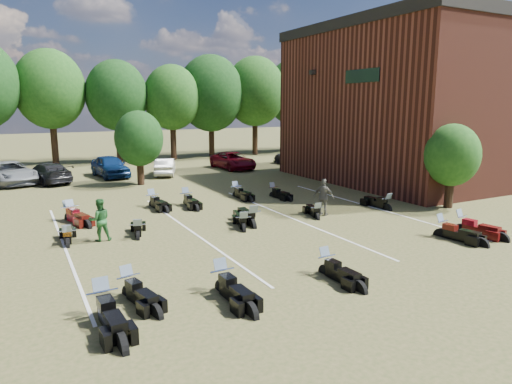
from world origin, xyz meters
TOP-DOWN VIEW (x-y plane):
  - ground at (0.00, 0.00)m, footprint 160.00×160.00m
  - car_2 at (-9.76, 19.92)m, footprint 3.94×5.94m
  - car_3 at (-7.49, 19.13)m, footprint 3.33×5.13m
  - car_4 at (-3.17, 19.93)m, footprint 2.44×4.89m
  - car_5 at (0.68, 18.77)m, footprint 2.67×4.17m
  - car_6 at (6.75, 19.53)m, footprint 2.55×5.10m
  - car_7 at (13.12, 19.28)m, footprint 3.24×5.51m
  - person_green at (-6.63, 3.37)m, footprint 0.85×0.68m
  - person_grey at (3.68, 2.66)m, footprint 0.95×1.12m
  - motorcycle_1 at (-7.73, -3.54)m, footprint 0.92×2.56m
  - motorcycle_2 at (-6.87, -2.57)m, footprint 1.16×2.32m
  - motorcycle_3 at (-4.42, -3.50)m, footprint 0.83×2.43m
  - motorcycle_4 at (-0.94, -3.78)m, footprint 0.75×2.20m
  - motorcycle_5 at (5.79, -2.56)m, footprint 1.08×2.41m
  - motorcycle_6 at (7.10, -2.45)m, footprint 1.12×2.46m
  - motorcycle_8 at (-7.87, 3.23)m, footprint 0.90×2.21m
  - motorcycle_9 at (-5.26, 2.97)m, footprint 1.15×2.17m
  - motorcycle_10 at (-0.99, 2.01)m, footprint 1.32×2.26m
  - motorcycle_11 at (-0.37, 2.35)m, footprint 1.16×2.58m
  - motorcycle_12 at (2.98, 2.21)m, footprint 1.21×2.11m
  - motorcycle_13 at (7.22, 2.05)m, footprint 0.81×2.26m
  - motorcycle_14 at (-7.30, 7.34)m, footprint 1.41×2.54m
  - motorcycle_15 at (-7.39, 7.48)m, footprint 1.42×2.43m
  - motorcycle_16 at (-3.15, 8.50)m, footprint 1.04×2.38m
  - motorcycle_18 at (-1.40, 8.14)m, footprint 0.79×2.31m
  - motorcycle_19 at (3.81, 7.76)m, footprint 0.86×2.13m
  - motorcycle_20 at (1.88, 8.76)m, footprint 0.82×2.28m
  - brick_building at (22.00, 9.00)m, footprint 25.40×15.20m
  - tree_line at (-1.00, 29.00)m, footprint 56.00×6.00m
  - young_tree_near_building at (10.50, 1.00)m, footprint 2.80×2.80m
  - young_tree_midfield at (-2.00, 15.50)m, footprint 3.20×3.20m
  - parking_lines at (-3.00, 3.00)m, footprint 20.10×14.00m

SIDE VIEW (x-z plane):
  - ground at x=0.00m, z-range 0.00..0.00m
  - motorcycle_1 at x=-7.73m, z-range -0.70..0.70m
  - motorcycle_2 at x=-6.87m, z-range -0.62..0.62m
  - motorcycle_3 at x=-4.42m, z-range -0.67..0.67m
  - motorcycle_4 at x=-0.94m, z-range -0.61..0.61m
  - motorcycle_5 at x=5.79m, z-range -0.65..0.65m
  - motorcycle_6 at x=7.10m, z-range -0.66..0.66m
  - motorcycle_8 at x=-7.87m, z-range -0.60..0.60m
  - motorcycle_9 at x=-5.26m, z-range -0.58..0.58m
  - motorcycle_10 at x=-0.99m, z-range -0.60..0.60m
  - motorcycle_11 at x=-0.37m, z-range -0.69..0.69m
  - motorcycle_12 at x=2.98m, z-range -0.56..0.56m
  - motorcycle_13 at x=7.22m, z-range -0.62..0.62m
  - motorcycle_14 at x=-7.30m, z-range -0.68..0.68m
  - motorcycle_15 at x=-7.39m, z-range -0.64..0.64m
  - motorcycle_16 at x=-3.15m, z-range -0.64..0.64m
  - motorcycle_18 at x=-1.40m, z-range -0.64..0.64m
  - motorcycle_19 at x=3.81m, z-range -0.58..0.58m
  - motorcycle_20 at x=1.88m, z-range -0.63..0.63m
  - parking_lines at x=-3.00m, z-range 0.00..0.01m
  - car_5 at x=0.68m, z-range 0.00..1.30m
  - car_3 at x=-7.49m, z-range 0.00..1.38m
  - car_6 at x=6.75m, z-range 0.00..1.39m
  - car_7 at x=13.12m, z-range 0.00..1.50m
  - car_2 at x=-9.76m, z-range 0.00..1.52m
  - car_4 at x=-3.17m, z-range 0.00..1.60m
  - person_green at x=-6.63m, z-range 0.00..1.70m
  - person_grey at x=3.68m, z-range 0.00..1.80m
  - young_tree_near_building at x=10.50m, z-range 0.67..4.83m
  - young_tree_midfield at x=-2.00m, z-range 0.74..5.44m
  - brick_building at x=22.00m, z-range 0.01..10.71m
  - tree_line at x=-1.00m, z-range 1.42..11.20m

